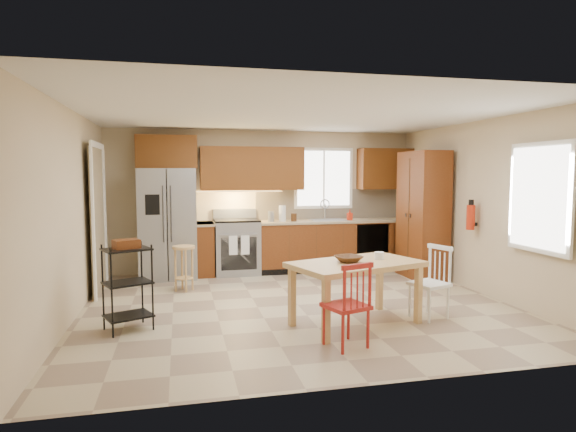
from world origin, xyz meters
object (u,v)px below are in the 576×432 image
(soap_bottle, at_px, (350,215))
(utility_cart, at_px, (128,287))
(refrigerator, at_px, (168,223))
(chair_red, at_px, (346,304))
(pantry, at_px, (423,215))
(table_jar, at_px, (379,257))
(dining_table, at_px, (356,294))
(bar_stool, at_px, (184,268))
(chair_white, at_px, (429,283))
(fire_extinguisher, at_px, (471,217))
(range_stove, at_px, (237,247))
(table_bowl, at_px, (349,263))

(soap_bottle, height_order, utility_cart, soap_bottle)
(refrigerator, xyz_separation_m, chair_red, (1.80, -3.72, -0.48))
(refrigerator, relative_size, pantry, 0.87)
(refrigerator, xyz_separation_m, table_jar, (2.47, -2.98, -0.16))
(dining_table, height_order, bar_stool, dining_table)
(refrigerator, height_order, chair_white, refrigerator)
(pantry, xyz_separation_m, fire_extinguisher, (0.20, -1.05, 0.05))
(range_stove, height_order, soap_bottle, soap_bottle)
(range_stove, bearing_deg, dining_table, -72.26)
(table_bowl, bearing_deg, pantry, 46.07)
(range_stove, xyz_separation_m, pantry, (2.98, -0.99, 0.59))
(fire_extinguisher, xyz_separation_m, bar_stool, (-4.09, 0.98, -0.76))
(chair_white, bearing_deg, utility_cart, 66.56)
(table_bowl, xyz_separation_m, utility_cart, (-2.44, 0.37, -0.25))
(table_bowl, height_order, utility_cart, utility_cart)
(chair_red, distance_m, chair_white, 1.48)
(range_stove, bearing_deg, pantry, -18.29)
(table_bowl, bearing_deg, utility_cart, 171.34)
(refrigerator, height_order, range_stove, refrigerator)
(refrigerator, relative_size, table_jar, 15.44)
(pantry, bearing_deg, range_stove, 161.71)
(chair_white, distance_m, table_jar, 0.71)
(refrigerator, bearing_deg, range_stove, 2.99)
(fire_extinguisher, relative_size, utility_cart, 0.38)
(refrigerator, height_order, chair_red, refrigerator)
(pantry, bearing_deg, table_jar, -128.86)
(soap_bottle, xyz_separation_m, utility_cart, (-3.56, -2.68, -0.52))
(refrigerator, relative_size, fire_extinguisher, 5.06)
(refrigerator, xyz_separation_m, utility_cart, (-0.38, -2.70, -0.43))
(range_stove, bearing_deg, soap_bottle, -2.40)
(soap_bottle, distance_m, bar_stool, 3.16)
(chair_red, height_order, utility_cart, utility_cart)
(dining_table, bearing_deg, range_stove, 89.58)
(fire_extinguisher, distance_m, chair_white, 1.75)
(range_stove, height_order, table_bowl, range_stove)
(chair_white, bearing_deg, soap_bottle, -19.65)
(fire_extinguisher, xyz_separation_m, table_jar, (-1.86, -1.01, -0.35))
(pantry, distance_m, table_bowl, 3.00)
(fire_extinguisher, distance_m, dining_table, 2.55)
(refrigerator, distance_m, chair_red, 4.16)
(table_bowl, distance_m, bar_stool, 2.79)
(table_bowl, bearing_deg, chair_white, 2.75)
(range_stove, height_order, table_jar, range_stove)
(pantry, bearing_deg, soap_bottle, 136.55)
(refrigerator, bearing_deg, table_bowl, -56.16)
(table_jar, bearing_deg, bar_stool, 138.33)
(chair_white, height_order, bar_stool, chair_white)
(pantry, height_order, utility_cart, pantry)
(pantry, relative_size, chair_red, 2.43)
(refrigerator, relative_size, chair_white, 2.11)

